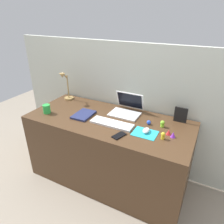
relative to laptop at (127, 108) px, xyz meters
name	(u,v)px	position (x,y,z in m)	size (l,w,h in m)	color
ground_plane	(109,176)	(-0.10, -0.22, -0.79)	(6.00, 6.00, 0.00)	gray
back_wall	(125,107)	(-0.10, 0.17, -0.08)	(2.83, 0.05, 1.43)	beige
desk	(109,150)	(-0.10, -0.22, -0.42)	(1.63, 0.71, 0.74)	#4C331E
laptop	(127,108)	(0.00, 0.00, 0.00)	(0.30, 0.28, 0.20)	white
keyboard	(112,124)	(-0.02, -0.30, -0.04)	(0.41, 0.13, 0.02)	white
mousepad	(145,133)	(0.31, -0.31, -0.05)	(0.21, 0.17, 0.00)	#28B7CC
mouse	(146,130)	(0.31, -0.29, -0.03)	(0.06, 0.10, 0.03)	white
cell_phone	(119,136)	(0.12, -0.45, -0.05)	(0.06, 0.13, 0.01)	black
desk_lamp	(66,87)	(-0.78, -0.01, 0.11)	(0.11, 0.16, 0.35)	#A5844C
notebook_pad	(84,115)	(-0.36, -0.27, -0.04)	(0.17, 0.24, 0.02)	navy
picture_frame	(181,115)	(0.53, 0.05, 0.02)	(0.12, 0.02, 0.15)	black
coffee_mug	(47,109)	(-0.74, -0.39, -0.01)	(0.08, 0.08, 0.09)	green
toy_figurine_yellow	(163,136)	(0.47, -0.32, -0.02)	(0.03, 0.03, 0.06)	yellow
toy_figurine_purple	(173,135)	(0.54, -0.26, -0.03)	(0.04, 0.04, 0.05)	purple
toy_figurine_blue	(149,122)	(0.29, -0.14, -0.03)	(0.04, 0.04, 0.04)	blue
toy_figurine_red	(169,132)	(0.49, -0.23, -0.03)	(0.04, 0.04, 0.05)	red
toy_figurine_lime	(162,124)	(0.41, -0.13, -0.02)	(0.04, 0.04, 0.06)	#8CDB33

